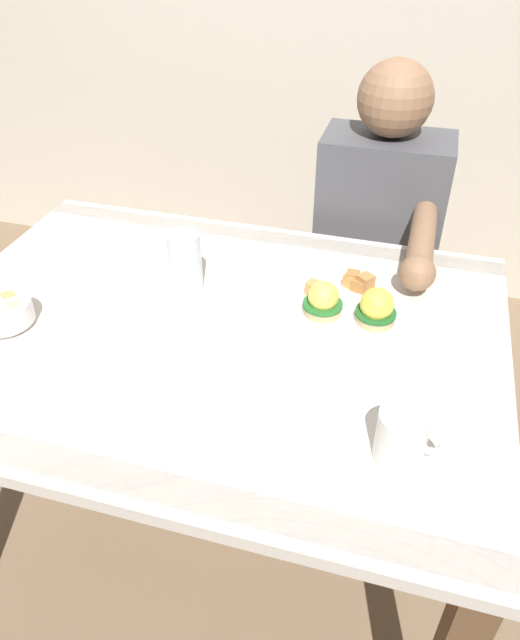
% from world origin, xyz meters
% --- Properties ---
extents(ground_plane, '(6.00, 6.00, 0.00)m').
position_xyz_m(ground_plane, '(0.00, 0.00, 0.00)').
color(ground_plane, '#7F664C').
extents(dining_table, '(1.20, 0.90, 0.74)m').
position_xyz_m(dining_table, '(0.00, 0.00, 0.63)').
color(dining_table, silver).
rests_on(dining_table, ground_plane).
extents(eggs_benedict_plate, '(0.27, 0.27, 0.09)m').
position_xyz_m(eggs_benedict_plate, '(0.27, 0.11, 0.77)').
color(eggs_benedict_plate, white).
rests_on(eggs_benedict_plate, dining_table).
extents(fruit_bowl, '(0.12, 0.12, 0.06)m').
position_xyz_m(fruit_bowl, '(-0.41, -0.11, 0.77)').
color(fruit_bowl, white).
rests_on(fruit_bowl, dining_table).
extents(coffee_mug, '(0.11, 0.08, 0.09)m').
position_xyz_m(coffee_mug, '(0.41, -0.24, 0.79)').
color(coffee_mug, white).
rests_on(coffee_mug, dining_table).
extents(fork, '(0.10, 0.14, 0.00)m').
position_xyz_m(fork, '(-0.15, -0.05, 0.74)').
color(fork, silver).
rests_on(fork, dining_table).
extents(water_glass_near, '(0.07, 0.07, 0.14)m').
position_xyz_m(water_glass_near, '(-0.10, 0.12, 0.80)').
color(water_glass_near, silver).
rests_on(water_glass_near, dining_table).
extents(diner_person, '(0.34, 0.54, 1.14)m').
position_xyz_m(diner_person, '(0.28, 0.60, 0.65)').
color(diner_person, '#33333D').
rests_on(diner_person, ground_plane).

